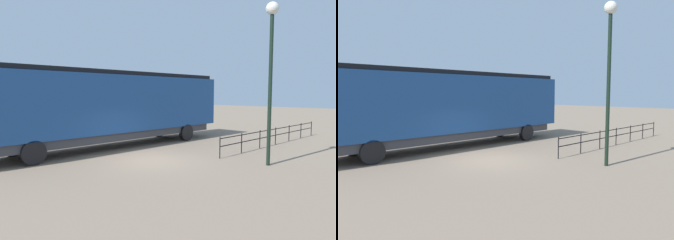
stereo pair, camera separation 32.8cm
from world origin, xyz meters
The scene contains 4 objects.
ground_plane centered at (0.00, 0.00, 0.00)m, with size 120.00×120.00×0.00m, color #84705B.
locomotive centered at (-4.17, 1.15, 2.46)m, with size 2.97×15.75×4.41m.
lamp_post centered at (4.46, 2.96, 4.95)m, with size 0.54×0.54×7.00m.
platform_fence centered at (2.14, 8.45, 0.69)m, with size 0.05×11.73×1.05m.
Camera 2 is at (10.95, -9.22, 3.14)m, focal length 32.62 mm.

